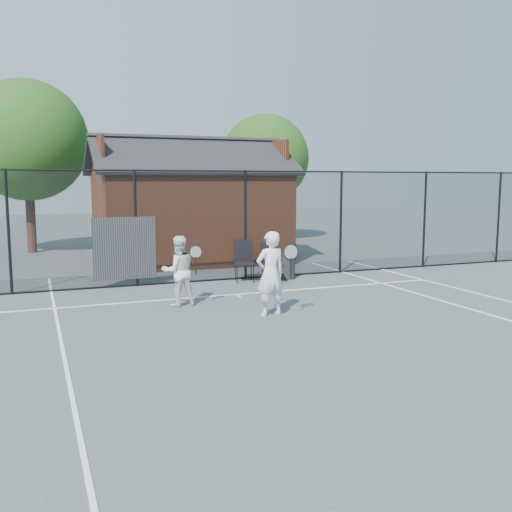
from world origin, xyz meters
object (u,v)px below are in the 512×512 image
object	(u,v)px
clubhouse	(190,214)
chair_left	(244,262)
chair_right	(272,263)
waste_bin	(286,266)
player_back	(178,271)
player_front	(271,273)

from	to	relation	value
clubhouse	chair_left	xyz separation A→B (m)	(0.31, -4.40, -1.06)
chair_right	waste_bin	distance (m)	0.79
clubhouse	player_back	bearing A→B (deg)	-107.13
clubhouse	player_front	xyz separation A→B (m)	(-0.55, -8.27, -0.75)
chair_left	waste_bin	bearing A→B (deg)	12.92
chair_left	waste_bin	world-z (taller)	chair_left
player_front	chair_right	size ratio (longest dim) A/B	1.64
player_front	chair_left	distance (m)	3.98
waste_bin	player_back	bearing A→B (deg)	-147.82
player_front	chair_left	size ratio (longest dim) A/B	1.56
player_back	chair_right	world-z (taller)	player_back
chair_left	waste_bin	distance (m)	1.27
player_back	player_front	bearing A→B (deg)	-46.51
chair_left	clubhouse	bearing A→B (deg)	106.97
player_front	chair_right	distance (m)	3.75
clubhouse	waste_bin	bearing A→B (deg)	-70.40
chair_right	waste_bin	world-z (taller)	chair_right
clubhouse	chair_left	distance (m)	4.54
waste_bin	chair_left	bearing A→B (deg)	180.00
player_front	chair_right	xyz separation A→B (m)	(1.49, 3.42, -0.34)
clubhouse	player_front	distance (m)	8.32
player_back	waste_bin	world-z (taller)	player_back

